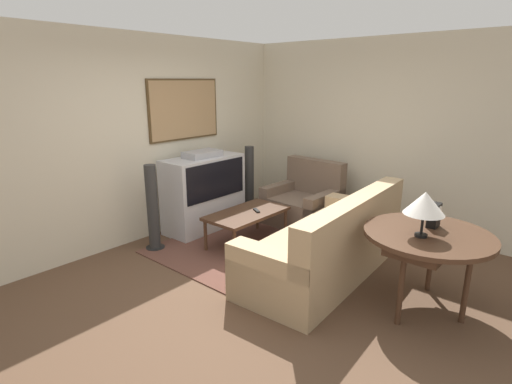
{
  "coord_description": "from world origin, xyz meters",
  "views": [
    {
      "loc": [
        -2.91,
        -2.45,
        2.12
      ],
      "look_at": [
        0.77,
        0.71,
        0.75
      ],
      "focal_mm": 28.0,
      "sensor_mm": 36.0,
      "label": 1
    }
  ],
  "objects_px": {
    "tv": "(204,192)",
    "table_lamp": "(425,203)",
    "speaker_tower_left": "(153,210)",
    "armchair": "(304,204)",
    "speaker_tower_right": "(249,182)",
    "mantel_clock": "(434,215)",
    "coffee_table": "(247,215)",
    "couch": "(328,247)",
    "console_table": "(428,239)"
  },
  "relations": [
    {
      "from": "console_table",
      "to": "table_lamp",
      "type": "height_order",
      "value": "table_lamp"
    },
    {
      "from": "speaker_tower_left",
      "to": "speaker_tower_right",
      "type": "xyz_separation_m",
      "value": [
        1.85,
        0.0,
        0.0
      ]
    },
    {
      "from": "coffee_table",
      "to": "console_table",
      "type": "relative_size",
      "value": 0.97
    },
    {
      "from": "mantel_clock",
      "to": "coffee_table",
      "type": "bearing_deg",
      "value": 92.9
    },
    {
      "from": "mantel_clock",
      "to": "speaker_tower_left",
      "type": "distance_m",
      "value": 3.26
    },
    {
      "from": "tv",
      "to": "armchair",
      "type": "relative_size",
      "value": 1.16
    },
    {
      "from": "couch",
      "to": "mantel_clock",
      "type": "relative_size",
      "value": 9.98
    },
    {
      "from": "mantel_clock",
      "to": "speaker_tower_left",
      "type": "relative_size",
      "value": 0.21
    },
    {
      "from": "table_lamp",
      "to": "speaker_tower_left",
      "type": "bearing_deg",
      "value": 102.37
    },
    {
      "from": "table_lamp",
      "to": "mantel_clock",
      "type": "relative_size",
      "value": 1.79
    },
    {
      "from": "tv",
      "to": "couch",
      "type": "xyz_separation_m",
      "value": [
        -0.08,
        -2.12,
        -0.22
      ]
    },
    {
      "from": "tv",
      "to": "console_table",
      "type": "xyz_separation_m",
      "value": [
        -0.11,
        -3.17,
        0.16
      ]
    },
    {
      "from": "table_lamp",
      "to": "speaker_tower_left",
      "type": "height_order",
      "value": "table_lamp"
    },
    {
      "from": "tv",
      "to": "coffee_table",
      "type": "xyz_separation_m",
      "value": [
        -0.04,
        -0.87,
        -0.14
      ]
    },
    {
      "from": "tv",
      "to": "speaker_tower_left",
      "type": "distance_m",
      "value": 0.93
    },
    {
      "from": "armchair",
      "to": "table_lamp",
      "type": "xyz_separation_m",
      "value": [
        -1.37,
        -2.15,
        0.78
      ]
    },
    {
      "from": "table_lamp",
      "to": "mantel_clock",
      "type": "xyz_separation_m",
      "value": [
        0.32,
        -0.0,
        -0.19
      ]
    },
    {
      "from": "armchair",
      "to": "speaker_tower_right",
      "type": "xyz_separation_m",
      "value": [
        -0.19,
        0.93,
        0.22
      ]
    },
    {
      "from": "mantel_clock",
      "to": "table_lamp",
      "type": "bearing_deg",
      "value": 179.77
    },
    {
      "from": "tv",
      "to": "table_lamp",
      "type": "height_order",
      "value": "table_lamp"
    },
    {
      "from": "speaker_tower_right",
      "to": "coffee_table",
      "type": "bearing_deg",
      "value": -140.01
    },
    {
      "from": "tv",
      "to": "mantel_clock",
      "type": "distance_m",
      "value": 3.16
    },
    {
      "from": "console_table",
      "to": "tv",
      "type": "bearing_deg",
      "value": 88.05
    },
    {
      "from": "armchair",
      "to": "speaker_tower_left",
      "type": "height_order",
      "value": "speaker_tower_left"
    },
    {
      "from": "speaker_tower_left",
      "to": "tv",
      "type": "bearing_deg",
      "value": 3.75
    },
    {
      "from": "couch",
      "to": "console_table",
      "type": "height_order",
      "value": "couch"
    },
    {
      "from": "coffee_table",
      "to": "console_table",
      "type": "bearing_deg",
      "value": -91.62
    },
    {
      "from": "speaker_tower_right",
      "to": "table_lamp",
      "type": "bearing_deg",
      "value": -110.91
    },
    {
      "from": "mantel_clock",
      "to": "couch",
      "type": "bearing_deg",
      "value": 98.31
    },
    {
      "from": "tv",
      "to": "speaker_tower_right",
      "type": "bearing_deg",
      "value": -3.75
    },
    {
      "from": "speaker_tower_left",
      "to": "armchair",
      "type": "bearing_deg",
      "value": -24.49
    },
    {
      "from": "console_table",
      "to": "table_lamp",
      "type": "distance_m",
      "value": 0.4
    },
    {
      "from": "table_lamp",
      "to": "speaker_tower_left",
      "type": "xyz_separation_m",
      "value": [
        -0.68,
        3.08,
        -0.55
      ]
    },
    {
      "from": "tv",
      "to": "speaker_tower_right",
      "type": "relative_size",
      "value": 1.07
    },
    {
      "from": "tv",
      "to": "speaker_tower_right",
      "type": "height_order",
      "value": "tv"
    },
    {
      "from": "coffee_table",
      "to": "mantel_clock",
      "type": "height_order",
      "value": "mantel_clock"
    },
    {
      "from": "armchair",
      "to": "coffee_table",
      "type": "xyz_separation_m",
      "value": [
        -1.16,
        0.12,
        0.1
      ]
    },
    {
      "from": "coffee_table",
      "to": "mantel_clock",
      "type": "xyz_separation_m",
      "value": [
        0.11,
        -2.27,
        0.48
      ]
    },
    {
      "from": "tv",
      "to": "couch",
      "type": "height_order",
      "value": "tv"
    },
    {
      "from": "armchair",
      "to": "console_table",
      "type": "height_order",
      "value": "armchair"
    },
    {
      "from": "couch",
      "to": "coffee_table",
      "type": "distance_m",
      "value": 1.25
    },
    {
      "from": "speaker_tower_left",
      "to": "speaker_tower_right",
      "type": "distance_m",
      "value": 1.85
    },
    {
      "from": "armchair",
      "to": "coffee_table",
      "type": "bearing_deg",
      "value": -93.2
    },
    {
      "from": "tv",
      "to": "speaker_tower_left",
      "type": "relative_size",
      "value": 1.07
    },
    {
      "from": "armchair",
      "to": "console_table",
      "type": "bearing_deg",
      "value": -26.76
    },
    {
      "from": "couch",
      "to": "speaker_tower_left",
      "type": "distance_m",
      "value": 2.24
    },
    {
      "from": "couch",
      "to": "coffee_table",
      "type": "height_order",
      "value": "couch"
    },
    {
      "from": "speaker_tower_left",
      "to": "console_table",
      "type": "bearing_deg",
      "value": -75.24
    },
    {
      "from": "armchair",
      "to": "speaker_tower_left",
      "type": "bearing_deg",
      "value": -111.96
    },
    {
      "from": "tv",
      "to": "table_lamp",
      "type": "bearing_deg",
      "value": -94.56
    }
  ]
}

